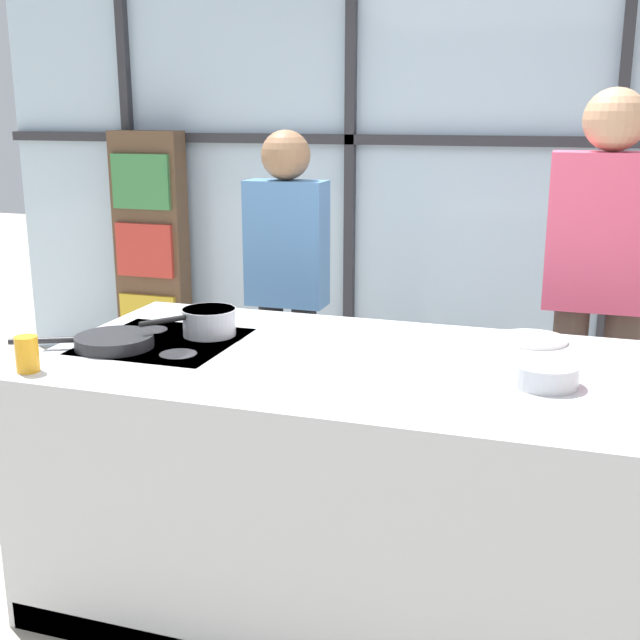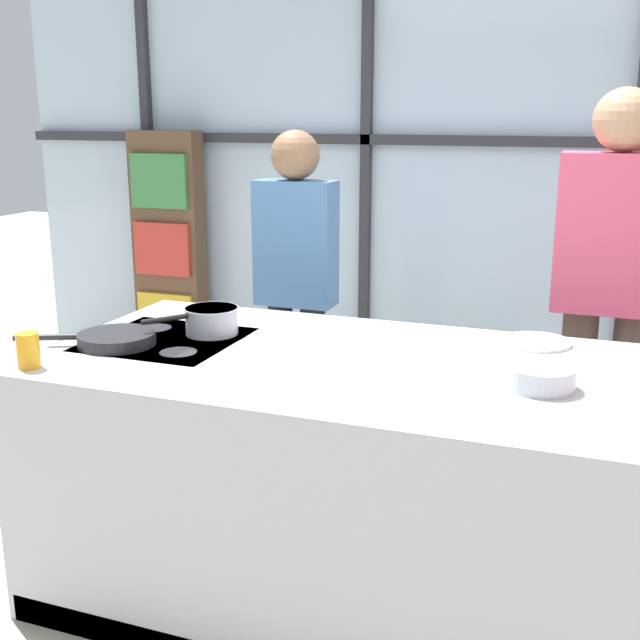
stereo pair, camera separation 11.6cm
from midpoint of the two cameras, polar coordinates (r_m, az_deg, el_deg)
The scene contains 11 objects.
ground_plane at distance 3.07m, azimuth 4.96°, elevation -19.21°, with size 18.00×18.00×0.00m, color #BCB29E.
back_window_wall at distance 4.87m, azimuth 12.96°, elevation 10.72°, with size 6.40×0.10×2.80m.
bookshelf at distance 5.47m, azimuth -10.09°, elevation 4.81°, with size 0.48×0.19×1.59m.
demo_island at distance 2.84m, azimuth 5.13°, elevation -11.70°, with size 2.30×1.09×0.90m.
spectator_far_left at distance 3.80m, azimuth -0.84°, elevation 3.08°, with size 0.37×0.23×1.63m.
spectator_center_left at distance 3.53m, azimuth 20.86°, elevation 2.58°, with size 0.46×0.25×1.80m.
frying_pan at distance 2.93m, azimuth -13.30°, elevation -1.29°, with size 0.47×0.30×0.04m.
saucepan at distance 3.01m, azimuth -6.67°, elevation 0.01°, with size 0.27×0.33×0.10m.
white_plate at distance 2.99m, azimuth 16.19°, elevation -1.51°, with size 0.25×0.25×0.01m, color white.
mixing_bowl at distance 2.52m, azimuth 16.74°, elevation -3.87°, with size 0.20×0.20×0.07m.
juice_glass_near at distance 2.74m, azimuth -18.91°, elevation -2.07°, with size 0.07×0.07×0.12m, color orange.
Camera 2 is at (0.71, -2.45, 1.71)m, focal length 45.00 mm.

